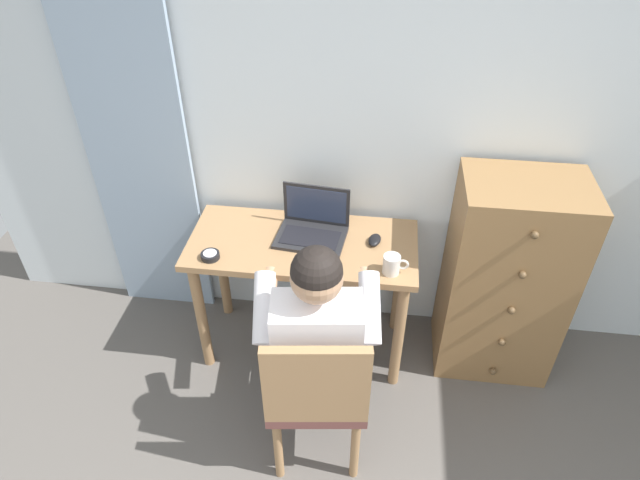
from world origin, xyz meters
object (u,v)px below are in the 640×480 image
object	(u,v)px
dresser	(505,279)
chair	(316,391)
computer_mouse	(375,240)
laptop	(313,226)
person_seated	(317,329)
desk_clock	(210,255)
desk	(303,262)
coffee_mug	(392,264)

from	to	relation	value
dresser	chair	xyz separation A→B (m)	(-0.87, -0.75, -0.06)
dresser	computer_mouse	world-z (taller)	dresser
dresser	chair	size ratio (longest dim) A/B	1.27
laptop	chair	bearing A→B (deg)	-81.18
person_seated	computer_mouse	world-z (taller)	person_seated
laptop	desk_clock	bearing A→B (deg)	-151.84
person_seated	computer_mouse	size ratio (longest dim) A/B	12.09
desk	desk_clock	xyz separation A→B (m)	(-0.42, -0.18, 0.15)
desk_clock	coffee_mug	bearing A→B (deg)	0.27
dresser	coffee_mug	xyz separation A→B (m)	(-0.58, -0.23, 0.23)
person_seated	laptop	xyz separation A→B (m)	(-0.10, 0.58, 0.12)
dresser	computer_mouse	size ratio (longest dim) A/B	11.29
chair	laptop	world-z (taller)	laptop
laptop	computer_mouse	size ratio (longest dim) A/B	3.64
desk	computer_mouse	xyz separation A→B (m)	(0.35, 0.04, 0.15)
chair	desk_clock	distance (m)	0.82
chair	desk_clock	size ratio (longest dim) A/B	9.90
dresser	coffee_mug	bearing A→B (deg)	-158.31
person_seated	desk	bearing A→B (deg)	105.31
dresser	computer_mouse	bearing A→B (deg)	-178.43
desk	dresser	xyz separation A→B (m)	(1.03, 0.06, -0.05)
desk_clock	computer_mouse	bearing A→B (deg)	15.72
laptop	coffee_mug	distance (m)	0.47
person_seated	dresser	bearing A→B (deg)	32.60
desk_clock	chair	bearing A→B (deg)	-41.58
coffee_mug	laptop	bearing A→B (deg)	148.83
dresser	desk_clock	xyz separation A→B (m)	(-1.44, -0.24, 0.20)
dresser	person_seated	size ratio (longest dim) A/B	0.93
desk	computer_mouse	distance (m)	0.39
chair	person_seated	bearing A→B (deg)	96.47
dresser	chair	bearing A→B (deg)	-139.13
chair	computer_mouse	bearing A→B (deg)	75.07
chair	laptop	bearing A→B (deg)	98.82
chair	coffee_mug	bearing A→B (deg)	61.32
person_seated	coffee_mug	world-z (taller)	person_seated
chair	computer_mouse	world-z (taller)	chair
chair	computer_mouse	distance (m)	0.80
chair	dresser	bearing A→B (deg)	40.87
person_seated	coffee_mug	distance (m)	0.47
person_seated	chair	bearing A→B (deg)	-83.53
computer_mouse	coffee_mug	xyz separation A→B (m)	(0.09, -0.21, 0.03)
desk	dresser	bearing A→B (deg)	3.30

